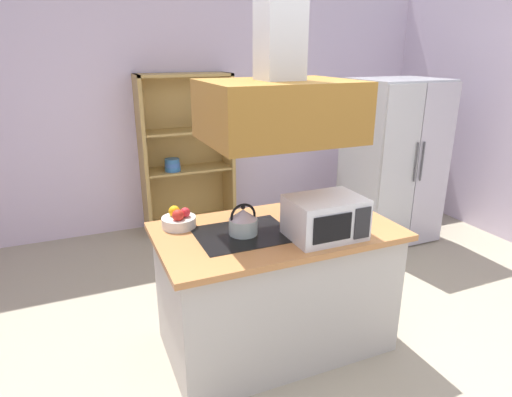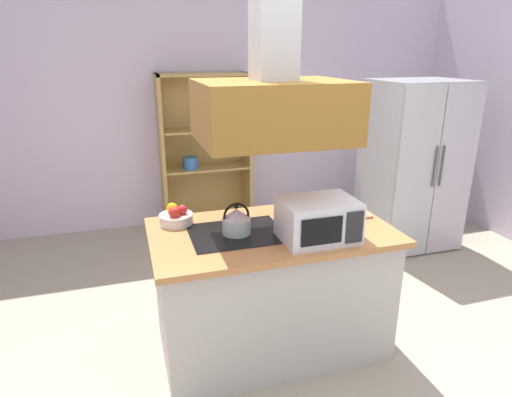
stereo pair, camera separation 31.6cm
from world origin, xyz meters
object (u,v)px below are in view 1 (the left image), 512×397
at_px(cutting_board, 343,210).
at_px(microwave, 325,217).
at_px(kettle, 243,222).
at_px(fruit_bowl, 179,220).
at_px(dish_cabinet, 186,162).
at_px(refrigerator, 392,161).

relative_size(cutting_board, microwave, 0.74).
bearing_deg(kettle, fruit_bowl, 141.50).
height_order(dish_cabinet, fruit_bowl, dish_cabinet).
xyz_separation_m(dish_cabinet, kettle, (-0.25, -2.43, 0.20)).
relative_size(dish_cabinet, microwave, 3.87).
bearing_deg(dish_cabinet, fruit_bowl, -105.55).
distance_m(dish_cabinet, cutting_board, 2.40).
distance_m(cutting_board, microwave, 0.52).
xyz_separation_m(dish_cabinet, fruit_bowl, (-0.60, -2.15, 0.16)).
distance_m(dish_cabinet, fruit_bowl, 2.24).
relative_size(cutting_board, fruit_bowl, 1.50).
bearing_deg(fruit_bowl, microwave, -32.35).
bearing_deg(kettle, dish_cabinet, 84.18).
relative_size(refrigerator, fruit_bowl, 7.68).
height_order(cutting_board, fruit_bowl, fruit_bowl).
xyz_separation_m(cutting_board, fruit_bowl, (-1.18, 0.17, 0.04)).
xyz_separation_m(kettle, microwave, (0.46, -0.23, 0.04)).
height_order(refrigerator, microwave, refrigerator).
distance_m(refrigerator, cutting_board, 1.81).
bearing_deg(microwave, kettle, 152.98).
relative_size(microwave, fruit_bowl, 2.03).
bearing_deg(dish_cabinet, refrigerator, -30.72).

